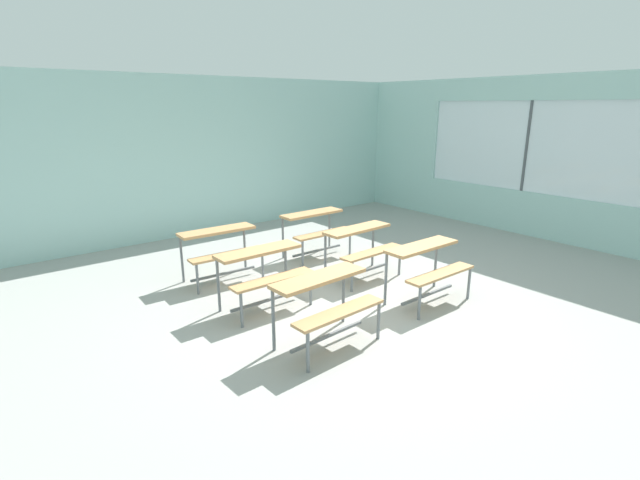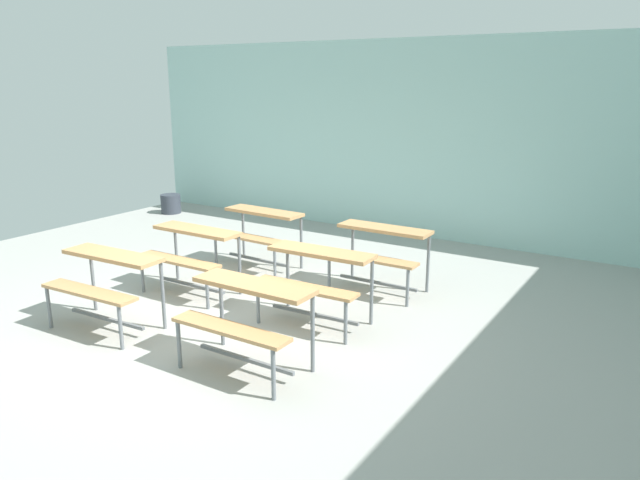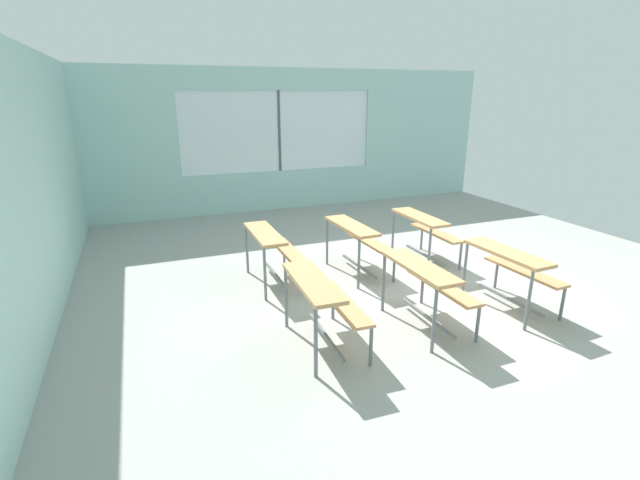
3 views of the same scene
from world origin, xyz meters
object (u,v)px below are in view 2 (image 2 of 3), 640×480
(desk_bench_r2c0, at_px, (259,225))
(desk_bench_r1c1, at_px, (316,270))
(desk_bench_r0c0, at_px, (105,274))
(desk_bench_r1c0, at_px, (191,246))
(desk_bench_r0c1, at_px, (246,307))
(desk_bench_r2c1, at_px, (380,244))
(trash_bin, at_px, (171,204))

(desk_bench_r2c0, bearing_deg, desk_bench_r1c1, -33.68)
(desk_bench_r0c0, xyz_separation_m, desk_bench_r1c0, (-0.01, 1.19, 0.00))
(desk_bench_r0c1, distance_m, desk_bench_r1c1, 1.15)
(desk_bench_r2c0, bearing_deg, desk_bench_r0c1, -51.78)
(desk_bench_r0c1, bearing_deg, desk_bench_r1c1, 92.53)
(desk_bench_r2c0, relative_size, desk_bench_r2c1, 1.02)
(desk_bench_r0c0, xyz_separation_m, desk_bench_r1c1, (1.68, 1.20, 0.00))
(desk_bench_r1c1, relative_size, desk_bench_r2c1, 1.01)
(desk_bench_r1c1, relative_size, trash_bin, 3.12)
(desk_bench_r1c1, height_order, trash_bin, desk_bench_r1c1)
(desk_bench_r1c1, xyz_separation_m, desk_bench_r2c1, (0.10, 1.22, 0.00))
(desk_bench_r0c1, xyz_separation_m, desk_bench_r1c0, (-1.74, 1.15, 0.00))
(desk_bench_r0c0, xyz_separation_m, desk_bench_r0c1, (1.73, 0.04, 0.00))
(desk_bench_r0c0, height_order, desk_bench_r1c0, same)
(desk_bench_r1c1, relative_size, desk_bench_r2c0, 1.00)
(desk_bench_r0c0, distance_m, desk_bench_r0c1, 1.73)
(desk_bench_r0c0, bearing_deg, trash_bin, 126.87)
(trash_bin, bearing_deg, desk_bench_r0c1, -38.60)
(desk_bench_r1c1, bearing_deg, desk_bench_r1c0, 178.16)
(desk_bench_r0c1, xyz_separation_m, trash_bin, (-5.12, 4.09, -0.39))
(desk_bench_r1c1, distance_m, trash_bin, 5.87)
(desk_bench_r0c1, distance_m, desk_bench_r2c0, 2.91)
(desk_bench_r1c1, bearing_deg, desk_bench_r2c1, 83.53)
(desk_bench_r1c0, xyz_separation_m, desk_bench_r2c0, (0.04, 1.21, 0.00))
(desk_bench_r1c1, distance_m, desk_bench_r2c0, 2.05)
(desk_bench_r2c0, bearing_deg, trash_bin, 155.50)
(desk_bench_r0c0, bearing_deg, desk_bench_r1c1, 32.96)
(desk_bench_r1c0, distance_m, desk_bench_r2c0, 1.21)
(desk_bench_r1c1, xyz_separation_m, trash_bin, (-5.07, 2.94, -0.39))
(desk_bench_r1c0, bearing_deg, trash_bin, 138.84)
(desk_bench_r0c1, height_order, trash_bin, desk_bench_r0c1)
(desk_bench_r0c0, relative_size, desk_bench_r1c0, 1.02)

